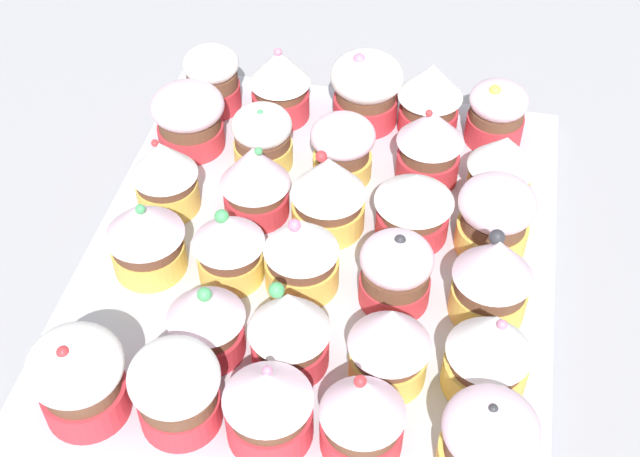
# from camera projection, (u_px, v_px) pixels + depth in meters

# --- Properties ---
(ground_plane) EXTENTS (1.80, 1.80, 0.03)m
(ground_plane) POSITION_uv_depth(u_px,v_px,m) (320.00, 275.00, 0.73)
(ground_plane) COLOR #9E9EA3
(baking_tray) EXTENTS (0.45, 0.38, 0.01)m
(baking_tray) POSITION_uv_depth(u_px,v_px,m) (320.00, 259.00, 0.72)
(baking_tray) COLOR silver
(baking_tray) RESTS_ON ground_plane
(cupcake_0) EXTENTS (0.05, 0.05, 0.07)m
(cupcake_0) POSITION_uv_depth(u_px,v_px,m) (212.00, 78.00, 0.83)
(cupcake_0) COLOR #D1333D
(cupcake_0) RESTS_ON baking_tray
(cupcake_1) EXTENTS (0.07, 0.07, 0.06)m
(cupcake_1) POSITION_uv_depth(u_px,v_px,m) (189.00, 117.00, 0.79)
(cupcake_1) COLOR #D1333D
(cupcake_1) RESTS_ON baking_tray
(cupcake_2) EXTENTS (0.06, 0.06, 0.07)m
(cupcake_2) POSITION_uv_depth(u_px,v_px,m) (165.00, 175.00, 0.73)
(cupcake_2) COLOR #EFC651
(cupcake_2) RESTS_ON baking_tray
(cupcake_3) EXTENTS (0.06, 0.06, 0.07)m
(cupcake_3) POSITION_uv_depth(u_px,v_px,m) (145.00, 236.00, 0.68)
(cupcake_3) COLOR #EFC651
(cupcake_3) RESTS_ON baking_tray
(cupcake_4) EXTENTS (0.07, 0.07, 0.08)m
(cupcake_4) POSITION_uv_depth(u_px,v_px,m) (79.00, 377.00, 0.58)
(cupcake_4) COLOR #D1333D
(cupcake_4) RESTS_ON baking_tray
(cupcake_5) EXTENTS (0.06, 0.06, 0.08)m
(cupcake_5) POSITION_uv_depth(u_px,v_px,m) (280.00, 83.00, 0.81)
(cupcake_5) COLOR #D1333D
(cupcake_5) RESTS_ON baking_tray
(cupcake_6) EXTENTS (0.05, 0.05, 0.06)m
(cupcake_6) POSITION_uv_depth(u_px,v_px,m) (262.00, 137.00, 0.77)
(cupcake_6) COLOR #EFC651
(cupcake_6) RESTS_ON baking_tray
(cupcake_7) EXTENTS (0.06, 0.06, 0.08)m
(cupcake_7) POSITION_uv_depth(u_px,v_px,m) (255.00, 180.00, 0.72)
(cupcake_7) COLOR #D1333D
(cupcake_7) RESTS_ON baking_tray
(cupcake_8) EXTENTS (0.06, 0.06, 0.07)m
(cupcake_8) POSITION_uv_depth(u_px,v_px,m) (229.00, 245.00, 0.67)
(cupcake_8) COLOR #EFC651
(cupcake_8) RESTS_ON baking_tray
(cupcake_9) EXTENTS (0.06, 0.06, 0.07)m
(cupcake_9) POSITION_uv_depth(u_px,v_px,m) (206.00, 318.00, 0.62)
(cupcake_9) COLOR #D1333D
(cupcake_9) RESTS_ON baking_tray
(cupcake_10) EXTENTS (0.06, 0.06, 0.07)m
(cupcake_10) POSITION_uv_depth(u_px,v_px,m) (176.00, 388.00, 0.58)
(cupcake_10) COLOR #D1333D
(cupcake_10) RESTS_ON baking_tray
(cupcake_11) EXTENTS (0.07, 0.07, 0.08)m
(cupcake_11) POSITION_uv_depth(u_px,v_px,m) (366.00, 88.00, 0.81)
(cupcake_11) COLOR #D1333D
(cupcake_11) RESTS_ON baking_tray
(cupcake_12) EXTENTS (0.06, 0.06, 0.06)m
(cupcake_12) POSITION_uv_depth(u_px,v_px,m) (339.00, 147.00, 0.76)
(cupcake_12) COLOR #EFC651
(cupcake_12) RESTS_ON baking_tray
(cupcake_13) EXTENTS (0.06, 0.06, 0.08)m
(cupcake_13) POSITION_uv_depth(u_px,v_px,m) (327.00, 192.00, 0.71)
(cupcake_13) COLOR #EFC651
(cupcake_13) RESTS_ON baking_tray
(cupcake_14) EXTENTS (0.06, 0.06, 0.08)m
(cupcake_14) POSITION_uv_depth(u_px,v_px,m) (301.00, 253.00, 0.67)
(cupcake_14) COLOR #EFC651
(cupcake_14) RESTS_ON baking_tray
(cupcake_15) EXTENTS (0.06, 0.06, 0.08)m
(cupcake_15) POSITION_uv_depth(u_px,v_px,m) (284.00, 326.00, 0.61)
(cupcake_15) COLOR #D1333D
(cupcake_15) RESTS_ON baking_tray
(cupcake_16) EXTENTS (0.06, 0.06, 0.07)m
(cupcake_16) POSITION_uv_depth(u_px,v_px,m) (271.00, 405.00, 0.57)
(cupcake_16) COLOR #D1333D
(cupcake_16) RESTS_ON baking_tray
(cupcake_17) EXTENTS (0.06, 0.06, 0.07)m
(cupcake_17) POSITION_uv_depth(u_px,v_px,m) (430.00, 97.00, 0.80)
(cupcake_17) COLOR #D1333D
(cupcake_17) RESTS_ON baking_tray
(cupcake_18) EXTENTS (0.06, 0.06, 0.08)m
(cupcake_18) POSITION_uv_depth(u_px,v_px,m) (430.00, 145.00, 0.75)
(cupcake_18) COLOR #D1333D
(cupcake_18) RESTS_ON baking_tray
(cupcake_19) EXTENTS (0.07, 0.07, 0.07)m
(cupcake_19) POSITION_uv_depth(u_px,v_px,m) (414.00, 204.00, 0.71)
(cupcake_19) COLOR #D1333D
(cupcake_19) RESTS_ON baking_tray
(cupcake_20) EXTENTS (0.06, 0.06, 0.07)m
(cupcake_20) POSITION_uv_depth(u_px,v_px,m) (396.00, 271.00, 0.66)
(cupcake_20) COLOR #D1333D
(cupcake_20) RESTS_ON baking_tray
(cupcake_21) EXTENTS (0.06, 0.06, 0.07)m
(cupcake_21) POSITION_uv_depth(u_px,v_px,m) (390.00, 343.00, 0.60)
(cupcake_21) COLOR #EFC651
(cupcake_21) RESTS_ON baking_tray
(cupcake_22) EXTENTS (0.06, 0.06, 0.08)m
(cupcake_22) POSITION_uv_depth(u_px,v_px,m) (363.00, 413.00, 0.57)
(cupcake_22) COLOR #D1333D
(cupcake_22) RESTS_ON baking_tray
(cupcake_23) EXTENTS (0.05, 0.05, 0.07)m
(cupcake_23) POSITION_uv_depth(u_px,v_px,m) (497.00, 113.00, 0.79)
(cupcake_23) COLOR #D1333D
(cupcake_23) RESTS_ON baking_tray
(cupcake_24) EXTENTS (0.06, 0.06, 0.07)m
(cupcake_24) POSITION_uv_depth(u_px,v_px,m) (502.00, 167.00, 0.74)
(cupcake_24) COLOR #EFC651
(cupcake_24) RESTS_ON baking_tray
(cupcake_25) EXTENTS (0.06, 0.06, 0.07)m
(cupcake_25) POSITION_uv_depth(u_px,v_px,m) (495.00, 215.00, 0.70)
(cupcake_25) COLOR #EFC651
(cupcake_25) RESTS_ON baking_tray
(cupcake_26) EXTENTS (0.06, 0.06, 0.08)m
(cupcake_26) POSITION_uv_depth(u_px,v_px,m) (493.00, 277.00, 0.64)
(cupcake_26) COLOR #EFC651
(cupcake_26) RESTS_ON baking_tray
(cupcake_27) EXTENTS (0.06, 0.06, 0.08)m
(cupcake_27) POSITION_uv_depth(u_px,v_px,m) (489.00, 351.00, 0.60)
(cupcake_27) COLOR #EFC651
(cupcake_27) RESTS_ON baking_tray
(cupcake_28) EXTENTS (0.06, 0.06, 0.07)m
(cupcake_28) POSITION_uv_depth(u_px,v_px,m) (488.00, 441.00, 0.56)
(cupcake_28) COLOR #EFC651
(cupcake_28) RESTS_ON baking_tray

